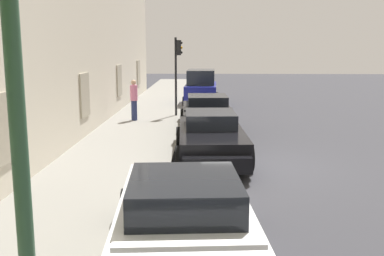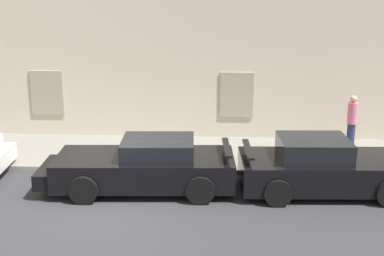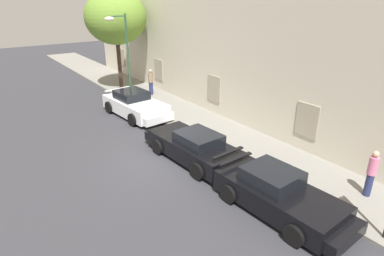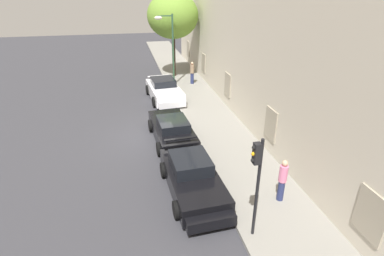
{
  "view_description": "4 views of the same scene",
  "coord_description": "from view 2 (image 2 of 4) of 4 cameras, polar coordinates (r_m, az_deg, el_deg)",
  "views": [
    {
      "loc": [
        -12.4,
        1.14,
        3.32
      ],
      "look_at": [
        -0.91,
        1.49,
        1.21
      ],
      "focal_mm": 42.74,
      "sensor_mm": 36.0,
      "label": 1
    },
    {
      "loc": [
        2.62,
        -11.09,
        5.0
      ],
      "look_at": [
        1.91,
        1.71,
        1.45
      ],
      "focal_mm": 47.36,
      "sensor_mm": 36.0,
      "label": 2
    },
    {
      "loc": [
        10.91,
        -6.41,
        6.65
      ],
      "look_at": [
        0.16,
        1.34,
        1.19
      ],
      "focal_mm": 30.28,
      "sensor_mm": 36.0,
      "label": 3
    },
    {
      "loc": [
        15.0,
        -1.05,
        7.51
      ],
      "look_at": [
        1.43,
        1.93,
        0.94
      ],
      "focal_mm": 28.3,
      "sensor_mm": 36.0,
      "label": 4
    }
  ],
  "objects": [
    {
      "name": "sidewalk",
      "position": [
        15.83,
        -6.51,
        -2.77
      ],
      "size": [
        60.0,
        3.27,
        0.14
      ],
      "primitive_type": "cube",
      "color": "gray",
      "rests_on": "ground"
    },
    {
      "name": "ground_plane",
      "position": [
        12.45,
        -9.35,
        -8.42
      ],
      "size": [
        80.0,
        80.0,
        0.0
      ],
      "primitive_type": "plane",
      "color": "#333338"
    },
    {
      "name": "pedestrian_strolling",
      "position": [
        16.29,
        17.56,
        0.66
      ],
      "size": [
        0.43,
        0.43,
        1.72
      ],
      "color": "navy",
      "rests_on": "sidewalk"
    },
    {
      "name": "sportscar_yellow_flank",
      "position": [
        13.01,
        -6.0,
        -4.36
      ],
      "size": [
        4.99,
        2.25,
        1.34
      ],
      "color": "black",
      "rests_on": "ground"
    },
    {
      "name": "sportscar_white_middle",
      "position": [
        13.27,
        15.35,
        -4.43
      ],
      "size": [
        4.72,
        2.24,
        1.4
      ],
      "color": "black",
      "rests_on": "ground"
    }
  ]
}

